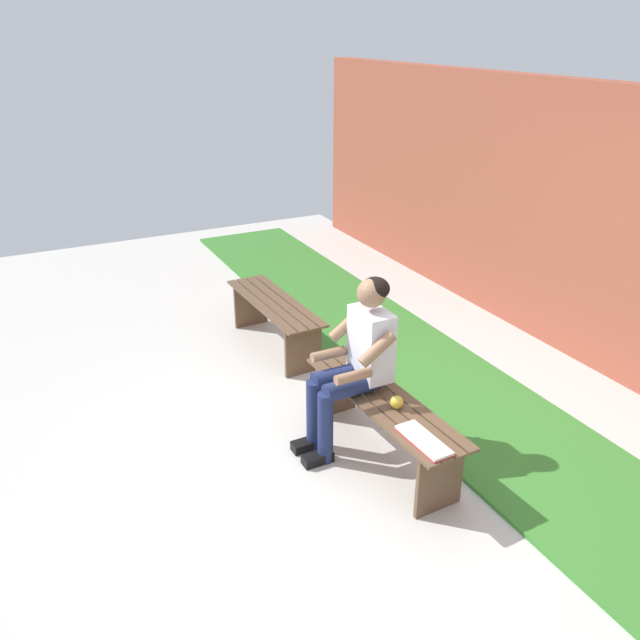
{
  "coord_description": "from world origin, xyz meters",
  "views": [
    {
      "loc": [
        -3.21,
        2.1,
        2.82
      ],
      "look_at": [
        0.67,
        0.15,
        0.82
      ],
      "focal_mm": 36.36,
      "sensor_mm": 36.0,
      "label": 1
    }
  ],
  "objects_px": {
    "bench_far": "(275,314)",
    "person_seated": "(355,358)",
    "apple": "(397,402)",
    "book_open": "(424,441)",
    "bench_near": "(383,414)"
  },
  "relations": [
    {
      "from": "person_seated",
      "to": "bench_near",
      "type": "bearing_deg",
      "value": -154.96
    },
    {
      "from": "bench_far",
      "to": "person_seated",
      "type": "relative_size",
      "value": 1.1
    },
    {
      "from": "book_open",
      "to": "apple",
      "type": "bearing_deg",
      "value": -10.72
    },
    {
      "from": "bench_far",
      "to": "book_open",
      "type": "xyz_separation_m",
      "value": [
        -2.46,
        0.05,
        0.14
      ]
    },
    {
      "from": "bench_far",
      "to": "apple",
      "type": "distance_m",
      "value": 2.06
    },
    {
      "from": "bench_near",
      "to": "apple",
      "type": "bearing_deg",
      "value": -173.87
    },
    {
      "from": "bench_far",
      "to": "apple",
      "type": "xyz_separation_m",
      "value": [
        -2.06,
        -0.02,
        0.17
      ]
    },
    {
      "from": "bench_near",
      "to": "apple",
      "type": "relative_size",
      "value": 17.29
    },
    {
      "from": "bench_far",
      "to": "person_seated",
      "type": "height_order",
      "value": "person_seated"
    },
    {
      "from": "person_seated",
      "to": "book_open",
      "type": "xyz_separation_m",
      "value": [
        -0.76,
        -0.06,
        -0.22
      ]
    },
    {
      "from": "person_seated",
      "to": "book_open",
      "type": "distance_m",
      "value": 0.8
    },
    {
      "from": "bench_far",
      "to": "book_open",
      "type": "bearing_deg",
      "value": 178.92
    },
    {
      "from": "bench_near",
      "to": "bench_far",
      "type": "bearing_deg",
      "value": 0.0
    },
    {
      "from": "bench_near",
      "to": "apple",
      "type": "xyz_separation_m",
      "value": [
        -0.14,
        -0.02,
        0.17
      ]
    },
    {
      "from": "bench_far",
      "to": "apple",
      "type": "relative_size",
      "value": 15.85
    }
  ]
}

